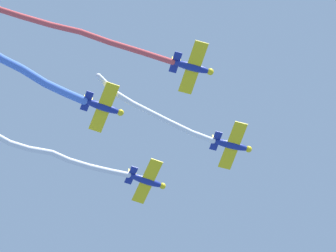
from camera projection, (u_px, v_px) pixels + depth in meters
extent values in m
ellipsoid|color=navy|center=(231.00, 145.00, 86.61)|extent=(1.38, 4.30, 0.87)
sphere|color=yellow|center=(249.00, 149.00, 86.89)|extent=(0.82, 0.82, 0.74)
ellipsoid|color=black|center=(236.00, 144.00, 86.96)|extent=(0.70, 1.12, 0.46)
cube|color=yellow|center=(233.00, 146.00, 86.53)|extent=(6.28, 2.19, 0.12)
cube|color=navy|center=(216.00, 141.00, 86.42)|extent=(2.48, 1.10, 0.10)
cube|color=yellow|center=(216.00, 139.00, 86.82)|extent=(0.23, 0.97, 1.19)
cylinder|color=white|center=(202.00, 137.00, 86.10)|extent=(0.85, 2.58, 0.96)
cylinder|color=white|center=(181.00, 127.00, 85.57)|extent=(0.98, 2.83, 0.70)
cylinder|color=white|center=(160.00, 117.00, 84.96)|extent=(1.06, 2.43, 0.93)
cylinder|color=white|center=(141.00, 108.00, 84.48)|extent=(1.03, 2.29, 0.89)
cylinder|color=white|center=(123.00, 98.00, 83.83)|extent=(1.26, 2.43, 0.79)
cylinder|color=white|center=(106.00, 84.00, 83.11)|extent=(1.69, 2.42, 1.05)
sphere|color=white|center=(213.00, 141.00, 86.27)|extent=(0.61, 0.61, 0.61)
sphere|color=white|center=(192.00, 133.00, 85.94)|extent=(0.61, 0.61, 0.61)
sphere|color=white|center=(170.00, 122.00, 85.21)|extent=(0.61, 0.61, 0.61)
sphere|color=white|center=(150.00, 112.00, 84.72)|extent=(0.61, 0.61, 0.61)
sphere|color=white|center=(132.00, 103.00, 84.24)|extent=(0.61, 0.61, 0.61)
sphere|color=white|center=(114.00, 92.00, 83.43)|extent=(0.61, 0.61, 0.61)
sphere|color=white|center=(98.00, 76.00, 82.79)|extent=(0.61, 0.61, 0.61)
ellipsoid|color=navy|center=(146.00, 180.00, 88.59)|extent=(0.94, 4.24, 0.87)
sphere|color=yellow|center=(163.00, 186.00, 88.98)|extent=(0.75, 0.75, 0.74)
ellipsoid|color=black|center=(150.00, 180.00, 88.97)|extent=(0.59, 1.07, 0.46)
cube|color=yellow|center=(147.00, 181.00, 88.51)|extent=(6.18, 1.55, 0.12)
cube|color=navy|center=(131.00, 175.00, 88.31)|extent=(2.42, 0.85, 0.10)
cube|color=yellow|center=(132.00, 173.00, 88.71)|extent=(0.13, 0.96, 1.19)
cylinder|color=white|center=(119.00, 173.00, 87.70)|extent=(0.64, 2.31, 1.12)
cylinder|color=white|center=(100.00, 169.00, 86.83)|extent=(0.64, 2.52, 1.08)
cylinder|color=white|center=(79.00, 163.00, 86.05)|extent=(0.78, 2.47, 0.96)
cylinder|color=white|center=(60.00, 157.00, 85.50)|extent=(1.02, 2.02, 0.96)
cylinder|color=white|center=(40.00, 151.00, 84.90)|extent=(0.97, 2.61, 1.26)
cylinder|color=white|center=(19.00, 146.00, 84.10)|extent=(0.98, 2.23, 1.16)
sphere|color=white|center=(128.00, 175.00, 88.14)|extent=(0.63, 0.63, 0.63)
sphere|color=white|center=(110.00, 171.00, 87.27)|extent=(0.63, 0.63, 0.63)
sphere|color=white|center=(89.00, 166.00, 86.39)|extent=(0.63, 0.63, 0.63)
sphere|color=white|center=(68.00, 160.00, 85.70)|extent=(0.63, 0.63, 0.63)
sphere|color=white|center=(52.00, 153.00, 85.31)|extent=(0.63, 0.63, 0.63)
sphere|color=white|center=(29.00, 149.00, 84.49)|extent=(0.63, 0.63, 0.63)
sphere|color=white|center=(10.00, 143.00, 83.70)|extent=(0.63, 0.63, 0.63)
ellipsoid|color=navy|center=(192.00, 67.00, 81.97)|extent=(1.35, 4.30, 0.87)
sphere|color=yellow|center=(210.00, 72.00, 82.27)|extent=(0.82, 0.82, 0.74)
ellipsoid|color=black|center=(197.00, 67.00, 82.33)|extent=(0.70, 1.12, 0.46)
cube|color=yellow|center=(193.00, 68.00, 81.89)|extent=(6.28, 2.14, 0.12)
cube|color=navy|center=(176.00, 62.00, 81.78)|extent=(2.48, 1.08, 0.10)
cube|color=yellow|center=(176.00, 61.00, 82.18)|extent=(0.23, 0.97, 1.19)
cylinder|color=#DB4C4C|center=(157.00, 57.00, 81.29)|extent=(0.96, 3.45, 0.87)
cylinder|color=#DB4C4C|center=(125.00, 47.00, 80.89)|extent=(1.28, 3.49, 1.26)
cylinder|color=#DB4C4C|center=(95.00, 37.00, 80.60)|extent=(0.99, 3.14, 1.00)
cylinder|color=#DB4C4C|center=(66.00, 28.00, 80.39)|extent=(1.45, 3.11, 1.21)
cylinder|color=#DB4C4C|center=(36.00, 21.00, 80.11)|extent=(1.01, 3.33, 0.84)
cylinder|color=#DB4C4C|center=(6.00, 12.00, 79.81)|extent=(1.24, 2.96, 1.31)
sphere|color=#DB4C4C|center=(172.00, 62.00, 81.62)|extent=(0.61, 0.61, 0.61)
sphere|color=#DB4C4C|center=(141.00, 52.00, 80.95)|extent=(0.61, 0.61, 0.61)
sphere|color=#DB4C4C|center=(109.00, 42.00, 80.82)|extent=(0.61, 0.61, 0.61)
sphere|color=#DB4C4C|center=(81.00, 32.00, 80.38)|extent=(0.61, 0.61, 0.61)
sphere|color=#DB4C4C|center=(52.00, 25.00, 80.41)|extent=(0.61, 0.61, 0.61)
sphere|color=#DB4C4C|center=(20.00, 16.00, 79.80)|extent=(0.61, 0.61, 0.61)
ellipsoid|color=navy|center=(103.00, 107.00, 83.87)|extent=(0.99, 4.25, 0.87)
sphere|color=yellow|center=(120.00, 113.00, 84.24)|extent=(0.76, 0.76, 0.74)
ellipsoid|color=black|center=(108.00, 107.00, 84.24)|extent=(0.61, 1.07, 0.46)
cube|color=yellow|center=(104.00, 108.00, 83.79)|extent=(6.19, 1.63, 0.12)
cube|color=navy|center=(87.00, 101.00, 83.60)|extent=(2.43, 0.88, 0.10)
cube|color=yellow|center=(88.00, 99.00, 84.00)|extent=(0.14, 0.96, 1.19)
cylinder|color=#4C75DB|center=(74.00, 97.00, 83.19)|extent=(1.23, 2.25, 1.14)
cylinder|color=#4C75DB|center=(55.00, 88.00, 82.84)|extent=(1.15, 2.31, 1.35)
cylinder|color=#4C75DB|center=(34.00, 76.00, 82.57)|extent=(1.62, 2.99, 1.72)
cylinder|color=#4C75DB|center=(12.00, 64.00, 82.30)|extent=(1.26, 2.32, 1.45)
sphere|color=#4C75DB|center=(84.00, 101.00, 83.43)|extent=(0.88, 0.88, 0.88)
sphere|color=#4C75DB|center=(65.00, 92.00, 82.96)|extent=(0.88, 0.88, 0.88)
sphere|color=#4C75DB|center=(45.00, 83.00, 82.73)|extent=(0.88, 0.88, 0.88)
sphere|color=#4C75DB|center=(22.00, 69.00, 82.41)|extent=(0.88, 0.88, 0.88)
sphere|color=#4C75DB|center=(3.00, 59.00, 82.18)|extent=(0.88, 0.88, 0.88)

